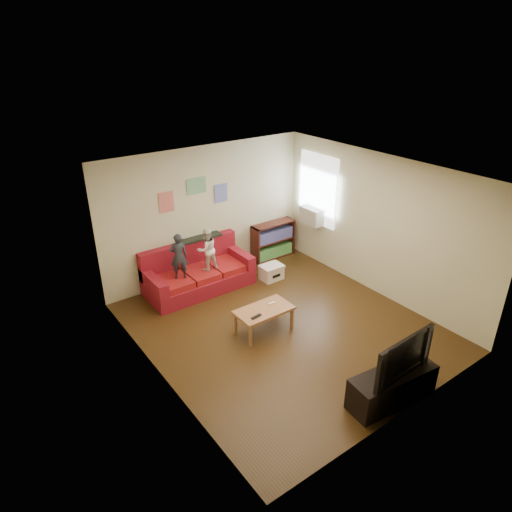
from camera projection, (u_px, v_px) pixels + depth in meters
room_shell at (285, 257)px, 7.33m from camera, size 4.52×5.02×2.72m
sofa at (197, 274)px, 9.02m from camera, size 2.10×0.96×0.92m
child_a at (179, 256)px, 8.40m from camera, size 0.39×0.33×0.90m
child_b at (207, 249)px, 8.73m from camera, size 0.42×0.33×0.85m
coffee_table at (264, 312)px, 7.65m from camera, size 0.97×0.53×0.43m
remote at (256, 317)px, 7.39m from camera, size 0.20×0.07×0.02m
game_controller at (272, 303)px, 7.76m from camera, size 0.13×0.04×0.03m
bookshelf at (273, 242)px, 10.25m from camera, size 1.04×0.31×0.83m
window at (318, 189)px, 9.58m from camera, size 0.04×1.08×1.48m
ac_unit at (312, 216)px, 9.76m from camera, size 0.28×0.55×0.35m
artwork_left at (166, 202)px, 8.51m from camera, size 0.30×0.01×0.40m
artwork_center at (196, 186)px, 8.77m from camera, size 0.42×0.01×0.32m
artwork_right at (221, 193)px, 9.17m from camera, size 0.30×0.01×0.38m
file_box at (271, 272)px, 9.40m from camera, size 0.46×0.35×0.31m
tv_stand at (392, 387)px, 6.21m from camera, size 1.32×0.57×0.48m
television at (397, 354)px, 5.97m from camera, size 1.09×0.17×0.63m
tissue at (267, 280)px, 9.34m from camera, size 0.12×0.12×0.10m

